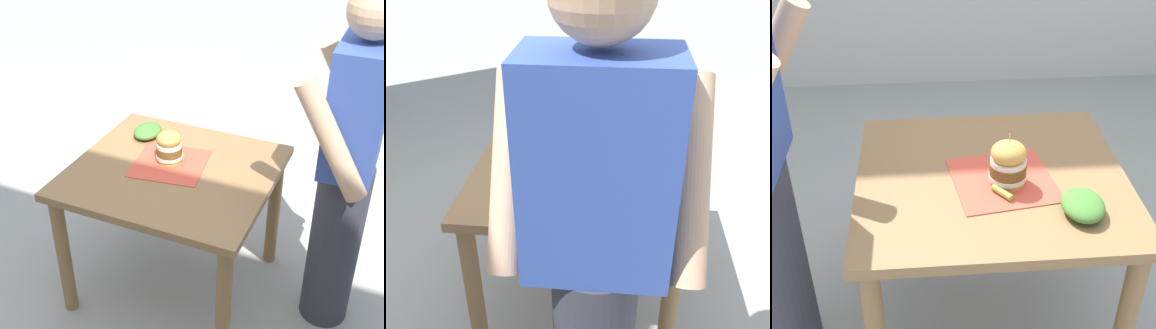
# 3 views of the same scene
# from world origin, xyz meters

# --- Properties ---
(ground_plane) EXTENTS (80.00, 80.00, 0.00)m
(ground_plane) POSITION_xyz_m (0.00, 0.00, 0.00)
(ground_plane) COLOR #9E9E99
(patio_table) EXTENTS (0.90, 0.97, 0.75)m
(patio_table) POSITION_xyz_m (0.00, 0.00, 0.62)
(patio_table) COLOR olive
(patio_table) RESTS_ON ground
(serving_paper) EXTENTS (0.39, 0.39, 0.00)m
(serving_paper) POSITION_xyz_m (-0.04, -0.04, 0.75)
(serving_paper) COLOR #D64C38
(serving_paper) RESTS_ON patio_table
(sandwich) EXTENTS (0.13, 0.13, 0.20)m
(sandwich) POSITION_xyz_m (-0.06, -0.05, 0.83)
(sandwich) COLOR gold
(sandwich) RESTS_ON serving_paper
(pickle_spear) EXTENTS (0.08, 0.07, 0.02)m
(pickle_spear) POSITION_xyz_m (-0.13, -0.02, 0.76)
(pickle_spear) COLOR #8EA83D
(pickle_spear) RESTS_ON serving_paper
(side_salad) EXTENTS (0.18, 0.14, 0.06)m
(side_salad) POSITION_xyz_m (-0.24, -0.27, 0.78)
(side_salad) COLOR #477F33
(side_salad) RESTS_ON patio_table
(diner_across_table) EXTENTS (0.55, 0.35, 1.69)m
(diner_across_table) POSITION_xyz_m (-0.12, 0.79, 0.88)
(diner_across_table) COLOR #33333D
(diner_across_table) RESTS_ON ground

